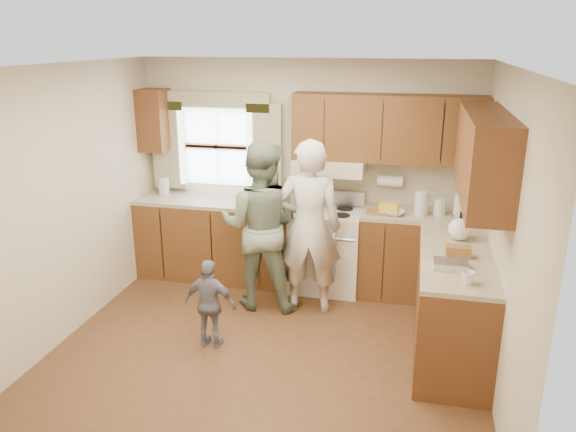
% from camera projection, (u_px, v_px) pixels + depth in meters
% --- Properties ---
extents(room, '(3.80, 3.80, 3.80)m').
position_uv_depth(room, '(266.00, 218.00, 4.75)').
color(room, '#4E2E18').
rests_on(room, ground).
extents(kitchen_fixtures, '(3.80, 2.25, 2.15)m').
position_uv_depth(kitchen_fixtures, '(352.00, 229.00, 5.74)').
color(kitchen_fixtures, '#4A2C10').
rests_on(kitchen_fixtures, ground).
extents(stove, '(0.76, 0.67, 1.07)m').
position_uv_depth(stove, '(326.00, 248.00, 6.26)').
color(stove, silver).
rests_on(stove, ground).
extents(woman_left, '(0.71, 0.52, 1.79)m').
position_uv_depth(woman_left, '(309.00, 228.00, 5.60)').
color(woman_left, beige).
rests_on(woman_left, ground).
extents(woman_right, '(0.88, 0.70, 1.75)m').
position_uv_depth(woman_right, '(261.00, 226.00, 5.71)').
color(woman_right, '#223D26').
rests_on(woman_right, ground).
extents(child, '(0.50, 0.23, 0.84)m').
position_uv_depth(child, '(210.00, 304.00, 5.05)').
color(child, slate).
rests_on(child, ground).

